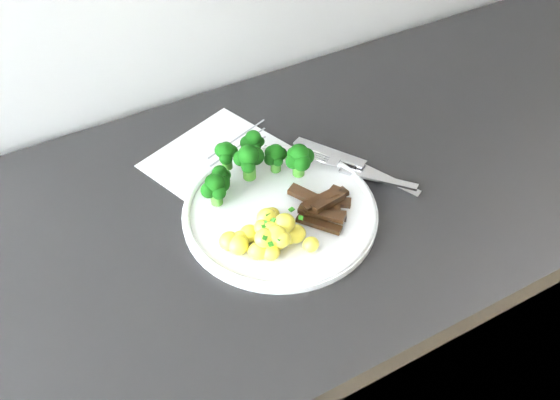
% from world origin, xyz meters
% --- Properties ---
extents(counter, '(2.32, 0.58, 0.87)m').
position_xyz_m(counter, '(-0.04, 1.68, 0.43)').
color(counter, black).
rests_on(counter, ground).
extents(recipe_paper, '(0.27, 0.32, 0.00)m').
position_xyz_m(recipe_paper, '(-0.14, 1.76, 0.87)').
color(recipe_paper, silver).
rests_on(recipe_paper, counter).
extents(plate, '(0.27, 0.27, 0.02)m').
position_xyz_m(plate, '(-0.14, 1.66, 0.88)').
color(plate, white).
rests_on(plate, counter).
extents(broccoli, '(0.18, 0.10, 0.07)m').
position_xyz_m(broccoli, '(-0.14, 1.73, 0.91)').
color(broccoli, '#316B1B').
rests_on(broccoli, plate).
extents(potatoes, '(0.12, 0.09, 0.04)m').
position_xyz_m(potatoes, '(-0.18, 1.61, 0.90)').
color(potatoes, gold).
rests_on(potatoes, plate).
extents(beef_strips, '(0.09, 0.11, 0.03)m').
position_xyz_m(beef_strips, '(-0.08, 1.63, 0.89)').
color(beef_strips, black).
rests_on(beef_strips, plate).
extents(fork, '(0.11, 0.15, 0.02)m').
position_xyz_m(fork, '(0.00, 1.66, 0.89)').
color(fork, '#BAB9BE').
rests_on(fork, plate).
extents(knife, '(0.11, 0.19, 0.02)m').
position_xyz_m(knife, '(0.02, 1.66, 0.88)').
color(knife, '#BAB9BE').
rests_on(knife, plate).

